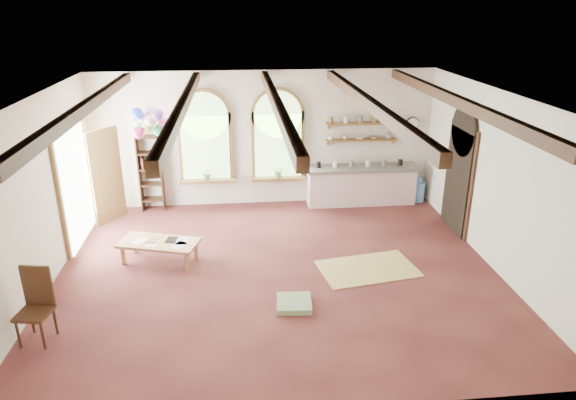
{
  "coord_description": "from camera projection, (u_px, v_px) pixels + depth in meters",
  "views": [
    {
      "loc": [
        -0.65,
        -8.32,
        4.66
      ],
      "look_at": [
        0.25,
        0.6,
        1.16
      ],
      "focal_mm": 32.0,
      "sensor_mm": 36.0,
      "label": 1
    }
  ],
  "objects": [
    {
      "name": "shelf_bowl_b",
      "position": [
        374.0,
        138.0,
        12.26
      ],
      "size": [
        0.2,
        0.2,
        0.06
      ],
      "primitive_type": "imported",
      "color": "#8C664C",
      "rests_on": "wall_shelf_lower"
    },
    {
      "name": "balloon_cluster",
      "position": [
        151.0,
        122.0,
        10.53
      ],
      "size": [
        0.78,
        0.85,
        1.15
      ],
      "color": "silver",
      "rests_on": "floor"
    },
    {
      "name": "right_doorway",
      "position": [
        458.0,
        181.0,
        10.83
      ],
      "size": [
        0.1,
        1.3,
        2.4
      ],
      "primitive_type": "cube",
      "color": "black",
      "rests_on": "floor"
    },
    {
      "name": "wall_shelf_lower",
      "position": [
        361.0,
        140.0,
        12.25
      ],
      "size": [
        1.7,
        0.24,
        0.04
      ],
      "primitive_type": "cube",
      "color": "brown",
      "rests_on": "wall_back"
    },
    {
      "name": "floor",
      "position": [
        278.0,
        271.0,
        9.47
      ],
      "size": [
        8.0,
        8.0,
        0.0
      ],
      "primitive_type": "plane",
      "color": "brown",
      "rests_on": "ground"
    },
    {
      "name": "potted_plant_right",
      "position": [
        279.0,
        171.0,
        12.27
      ],
      "size": [
        0.27,
        0.23,
        0.3
      ],
      "primitive_type": "imported",
      "color": "#598C4C",
      "rests_on": "window_right"
    },
    {
      "name": "shelf_cup_a",
      "position": [
        331.0,
        138.0,
        12.16
      ],
      "size": [
        0.12,
        0.1,
        0.1
      ],
      "primitive_type": "imported",
      "color": "white",
      "rests_on": "wall_shelf_lower"
    },
    {
      "name": "wall_shelf_upper",
      "position": [
        362.0,
        123.0,
        12.11
      ],
      "size": [
        1.7,
        0.24,
        0.04
      ],
      "primitive_type": "cube",
      "color": "brown",
      "rests_on": "wall_back"
    },
    {
      "name": "window_right",
      "position": [
        278.0,
        138.0,
        12.08
      ],
      "size": [
        1.3,
        0.28,
        2.2
      ],
      "color": "brown",
      "rests_on": "floor"
    },
    {
      "name": "window_left",
      "position": [
        205.0,
        140.0,
        11.92
      ],
      "size": [
        1.3,
        0.28,
        2.2
      ],
      "color": "brown",
      "rests_on": "floor"
    },
    {
      "name": "shelf_bowl_a",
      "position": [
        359.0,
        138.0,
        12.23
      ],
      "size": [
        0.22,
        0.22,
        0.05
      ],
      "primitive_type": "imported",
      "color": "beige",
      "rests_on": "wall_shelf_lower"
    },
    {
      "name": "potted_plant_left",
      "position": [
        207.0,
        173.0,
        12.11
      ],
      "size": [
        0.27,
        0.23,
        0.3
      ],
      "primitive_type": "imported",
      "color": "#598C4C",
      "rests_on": "window_left"
    },
    {
      "name": "floor_mat",
      "position": [
        368.0,
        269.0,
        9.53
      ],
      "size": [
        1.92,
        1.37,
        0.02
      ],
      "primitive_type": "cube",
      "rotation": [
        0.0,
        0.0,
        0.17
      ],
      "color": "tan",
      "rests_on": "floor"
    },
    {
      "name": "floor_cushion",
      "position": [
        294.0,
        303.0,
        8.36
      ],
      "size": [
        0.61,
        0.61,
        0.1
      ],
      "primitive_type": "cube",
      "rotation": [
        0.0,
        0.0,
        -0.08
      ],
      "color": "gray",
      "rests_on": "floor"
    },
    {
      "name": "coffee_table",
      "position": [
        159.0,
        244.0,
        9.68
      ],
      "size": [
        1.6,
        1.07,
        0.42
      ],
      "color": "tan",
      "rests_on": "floor"
    },
    {
      "name": "water_jug_b",
      "position": [
        410.0,
        192.0,
        12.68
      ],
      "size": [
        0.29,
        0.29,
        0.57
      ],
      "color": "#5892BC",
      "rests_on": "floor"
    },
    {
      "name": "side_chair",
      "position": [
        37.0,
        321.0,
        7.44
      ],
      "size": [
        0.52,
        0.52,
        1.13
      ],
      "color": "#3E1F13",
      "rests_on": "floor"
    },
    {
      "name": "tablet",
      "position": [
        171.0,
        240.0,
        9.73
      ],
      "size": [
        0.24,
        0.3,
        0.01
      ],
      "primitive_type": "cube",
      "rotation": [
        0.0,
        0.0,
        -0.21
      ],
      "color": "black",
      "rests_on": "coffee_table"
    },
    {
      "name": "bookshelf",
      "position": [
        151.0,
        173.0,
        11.97
      ],
      "size": [
        0.53,
        0.32,
        1.8
      ],
      "color": "#3E1F13",
      "rests_on": "floor"
    },
    {
      "name": "ceiling_beams",
      "position": [
        276.0,
        103.0,
        8.34
      ],
      "size": [
        6.2,
        6.8,
        0.18
      ],
      "primitive_type": null,
      "color": "#3E1F13",
      "rests_on": "ceiling"
    },
    {
      "name": "water_jug_a",
      "position": [
        418.0,
        190.0,
        12.69
      ],
      "size": [
        0.33,
        0.33,
        0.64
      ],
      "color": "#5892BC",
      "rests_on": "floor"
    },
    {
      "name": "shelf_cup_b",
      "position": [
        345.0,
        138.0,
        12.19
      ],
      "size": [
        0.1,
        0.1,
        0.09
      ],
      "primitive_type": "imported",
      "color": "beige",
      "rests_on": "wall_shelf_lower"
    },
    {
      "name": "table_book",
      "position": [
        147.0,
        240.0,
        9.69
      ],
      "size": [
        0.2,
        0.27,
        0.02
      ],
      "primitive_type": "imported",
      "rotation": [
        0.0,
        0.0,
        -0.1
      ],
      "color": "olive",
      "rests_on": "coffee_table"
    },
    {
      "name": "shelf_vase",
      "position": [
        388.0,
        135.0,
        12.27
      ],
      "size": [
        0.18,
        0.18,
        0.19
      ],
      "primitive_type": "imported",
      "color": "slate",
      "rests_on": "wall_shelf_lower"
    },
    {
      "name": "left_doorway",
      "position": [
        75.0,
        187.0,
        10.35
      ],
      "size": [
        0.1,
        1.9,
        2.5
      ],
      "primitive_type": "cube",
      "color": "brown",
      "rests_on": "floor"
    },
    {
      "name": "wall_clock",
      "position": [
        413.0,
        124.0,
        12.31
      ],
      "size": [
        0.32,
        0.04,
        0.32
      ],
      "primitive_type": "cylinder",
      "rotation": [
        1.57,
        0.0,
        0.0
      ],
      "color": "black",
      "rests_on": "wall_back"
    },
    {
      "name": "kitchen_counter",
      "position": [
        361.0,
        185.0,
        12.48
      ],
      "size": [
        2.68,
        0.62,
        0.94
      ],
      "color": "beige",
      "rests_on": "floor"
    }
  ]
}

